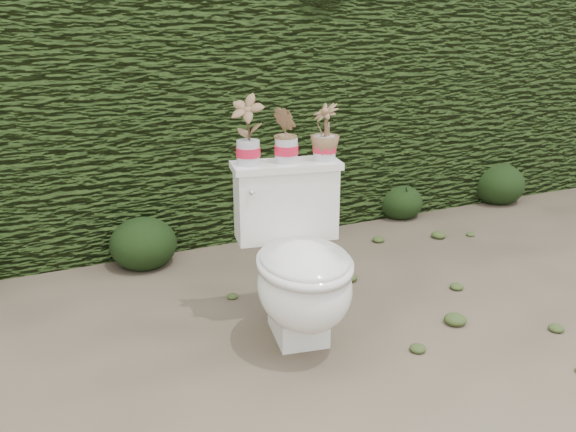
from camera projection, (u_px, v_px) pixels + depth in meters
name	position (u px, v px, depth m)	size (l,w,h in m)	color
ground	(276.00, 325.00, 2.93)	(60.00, 60.00, 0.00)	#73644F
hedge	(181.00, 109.00, 4.04)	(8.00, 1.00, 1.60)	#2C4316
toilet	(299.00, 267.00, 2.71)	(0.56, 0.74, 0.78)	white
potted_plant_left	(248.00, 132.00, 2.70)	(0.16, 0.11, 0.30)	#2D6F22
potted_plant_center	(286.00, 136.00, 2.75)	(0.13, 0.11, 0.24)	#2D6F22
potted_plant_right	(325.00, 134.00, 2.79)	(0.14, 0.14, 0.25)	#2D6F22
liriope_clump_2	(143.00, 239.00, 3.57)	(0.39, 0.39, 0.31)	black
liriope_clump_3	(293.00, 218.00, 3.94)	(0.37, 0.37, 0.30)	black
liriope_clump_4	(400.00, 198.00, 4.41)	(0.33, 0.33, 0.26)	black
liriope_clump_5	(498.00, 180.00, 4.73)	(0.41, 0.41, 0.33)	black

